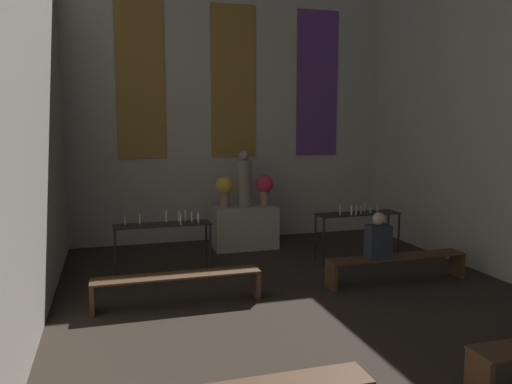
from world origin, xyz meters
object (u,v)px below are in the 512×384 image
Objects in this scene: candle_rack_left at (163,230)px; pew_back_right at (397,262)px; flower_vase_right at (264,187)px; flower_vase_left at (224,188)px; altar at (245,227)px; candle_rack_right at (358,219)px; pew_back_left at (177,282)px; person_seated at (378,238)px; statue at (245,181)px.

pew_back_right is (3.47, -1.40, -0.43)m from candle_rack_left.
flower_vase_right is 2.62m from candle_rack_left.
flower_vase_left is 0.82m from flower_vase_right.
flower_vase_left is 2.00m from candle_rack_left.
flower_vase_right reaches higher than altar.
candle_rack_right is 3.78m from pew_back_left.
altar reaches higher than pew_back_right.
flower_vase_left is 3.63m from pew_back_right.
pew_back_left is at bearing -115.04° from flower_vase_left.
candle_rack_right is at bearing -38.45° from altar.
flower_vase_right is 3.00m from person_seated.
pew_back_right is (1.31, -2.80, -0.91)m from flower_vase_right.
candle_rack_right is (3.52, -0.00, -0.00)m from candle_rack_left.
flower_vase_left is 3.22m from pew_back_left.
candle_rack_right is 1.46m from pew_back_right.
candle_rack_right is at bearing 88.13° from pew_back_right.
flower_vase_right reaches higher than pew_back_right.
pew_back_left is 3.24× the size of person_seated.
pew_back_left is 1.00× the size of pew_back_right.
flower_vase_right reaches higher than person_seated.
flower_vase_left reaches higher than candle_rack_right.
flower_vase_left reaches higher than pew_back_left.
pew_back_right is at bearing -91.87° from candle_rack_right.
candle_rack_right is (1.35, -1.40, -0.47)m from flower_vase_right.
candle_rack_left is 1.00× the size of candle_rack_right.
pew_back_left is at bearing 180.00° from person_seated.
flower_vase_right is (0.41, -0.00, 0.80)m from altar.
statue reaches higher than pew_back_left.
candle_rack_left is 2.20× the size of person_seated.
statue reaches higher than candle_rack_left.
statue is 0.72× the size of candle_rack_left.
altar reaches higher than pew_back_left.
pew_back_right is at bearing -52.74° from flower_vase_left.
statue is 1.85× the size of flower_vase_right.
flower_vase_right is 0.26× the size of pew_back_left.
flower_vase_right is at bearing 134.02° from candle_rack_right.
flower_vase_left is at bearing 180.00° from statue.
flower_vase_left is (-0.41, 0.00, -0.14)m from statue.
flower_vase_left is at bearing -180.00° from altar.
candle_rack_left is at bearing 158.02° from pew_back_right.
pew_back_right is 3.24× the size of person_seated.
candle_rack_right is at bearing -38.45° from statue.
pew_back_left is at bearing -121.54° from statue.
pew_back_right is (3.44, 0.00, 0.00)m from pew_back_left.
person_seated is (1.79, -2.80, -0.49)m from flower_vase_left.
flower_vase_left is 2.63m from candle_rack_right.
statue is 0.49× the size of pew_back_right.
altar is 0.90m from flower_vase_left.
flower_vase_left is 0.39× the size of candle_rack_right.
person_seated reaches higher than pew_back_left.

